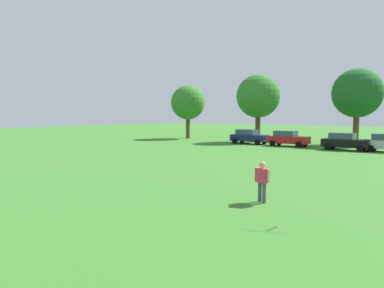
# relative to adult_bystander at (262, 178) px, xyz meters

# --- Properties ---
(ground_plane) EXTENTS (160.00, 160.00, 0.00)m
(ground_plane) POSITION_rel_adult_bystander_xyz_m (-4.34, 16.27, -0.97)
(ground_plane) COLOR #387528
(adult_bystander) EXTENTS (0.74, 0.47, 1.64)m
(adult_bystander) POSITION_rel_adult_bystander_xyz_m (0.00, 0.00, 0.00)
(adult_bystander) COLOR #4C4C51
(adult_bystander) RESTS_ON ground
(parked_car_navy_0) EXTENTS (4.30, 2.02, 1.68)m
(parked_car_navy_0) POSITION_rel_adult_bystander_xyz_m (-13.68, 24.97, -0.12)
(parked_car_navy_0) COLOR #141E4C
(parked_car_navy_0) RESTS_ON ground
(parked_car_red_1) EXTENTS (4.30, 2.02, 1.68)m
(parked_car_red_1) POSITION_rel_adult_bystander_xyz_m (-8.82, 24.72, -0.12)
(parked_car_red_1) COLOR red
(parked_car_red_1) RESTS_ON ground
(parked_car_black_2) EXTENTS (4.30, 2.02, 1.68)m
(parked_car_black_2) POSITION_rel_adult_bystander_xyz_m (-2.69, 23.79, -0.12)
(parked_car_black_2) COLOR black
(parked_car_black_2) RESTS_ON ground
(tree_far_left) EXTENTS (4.83, 4.83, 7.52)m
(tree_far_left) POSITION_rel_adult_bystander_xyz_m (-25.09, 28.20, 4.11)
(tree_far_left) COLOR brown
(tree_far_left) RESTS_ON ground
(tree_left) EXTENTS (5.39, 5.39, 8.40)m
(tree_left) POSITION_rel_adult_bystander_xyz_m (-14.22, 28.35, 4.70)
(tree_left) COLOR brown
(tree_left) RESTS_ON ground
(tree_right) EXTENTS (5.51, 5.51, 8.58)m
(tree_right) POSITION_rel_adult_bystander_xyz_m (-3.32, 31.02, 4.82)
(tree_right) COLOR brown
(tree_right) RESTS_ON ground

